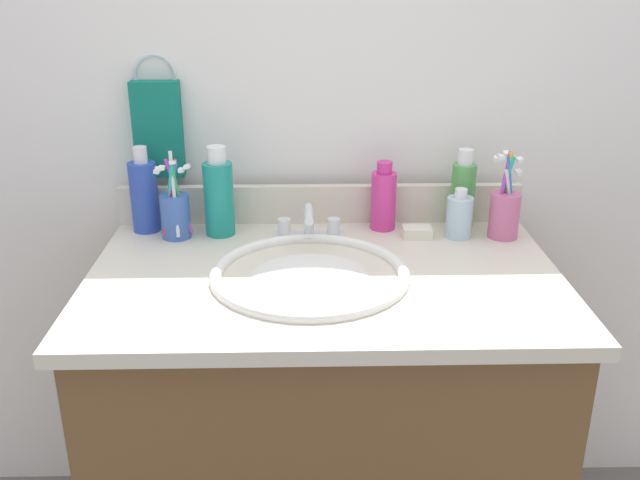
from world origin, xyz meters
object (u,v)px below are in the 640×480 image
cup_pink (504,212)px  soap_bar (417,232)px  bottle_shampoo_blue (144,195)px  cup_blue_plastic (175,213)px  hand_towel (158,130)px  faucet (309,228)px  bottle_soap_pink (383,199)px  bottle_mouthwash_teal (219,196)px  bottle_toner_green (463,193)px  bottle_gel_clear (459,216)px

cup_pink → soap_bar: bearing=179.6°
bottle_shampoo_blue → cup_blue_plastic: bearing=-31.5°
cup_pink → soap_bar: (-0.19, 0.00, -0.05)m
hand_towel → faucet: (0.34, -0.14, -0.19)m
bottle_soap_pink → soap_bar: size_ratio=2.49×
hand_towel → bottle_mouthwash_teal: 0.21m
bottle_toner_green → cup_blue_plastic: 0.66m
hand_towel → faucet: size_ratio=1.38×
bottle_shampoo_blue → faucet: bearing=-10.7°
hand_towel → bottle_soap_pink: 0.54m
bottle_toner_green → faucet: bearing=-167.3°
cup_pink → cup_blue_plastic: bearing=179.0°
bottle_soap_pink → bottle_gel_clear: bearing=-19.3°
bottle_shampoo_blue → bottle_toner_green: bottle_shampoo_blue is taller
hand_towel → faucet: bearing=-22.1°
hand_towel → cup_blue_plastic: size_ratio=1.11×
bottle_mouthwash_teal → cup_pink: bottle_mouthwash_teal is taller
hand_towel → bottle_mouthwash_teal: hand_towel is taller
bottle_toner_green → cup_pink: size_ratio=0.93×
hand_towel → cup_blue_plastic: bearing=-68.2°
faucet → bottle_mouthwash_teal: 0.22m
bottle_gel_clear → cup_pink: (0.10, -0.00, 0.01)m
faucet → cup_blue_plastic: cup_blue_plastic is taller
bottle_soap_pink → cup_blue_plastic: bearing=-174.4°
cup_blue_plastic → cup_pink: size_ratio=1.00×
hand_towel → bottle_soap_pink: (0.52, -0.07, -0.15)m
hand_towel → bottle_mouthwash_teal: (0.14, -0.10, -0.13)m
faucet → soap_bar: size_ratio=2.50×
hand_towel → cup_pink: hand_towel is taller
bottle_soap_pink → cup_pink: bearing=-12.7°
cup_blue_plastic → soap_bar: size_ratio=3.09×
bottle_soap_pink → bottle_mouthwash_teal: 0.37m
bottle_toner_green → hand_towel: bearing=175.1°
faucet → bottle_toner_green: bearing=12.7°
faucet → bottle_soap_pink: bearing=22.3°
bottle_soap_pink → bottle_toner_green: (0.18, 0.01, 0.01)m
cup_blue_plastic → soap_bar: bearing=-1.3°
bottle_mouthwash_teal → soap_bar: bearing=-4.1°
faucet → bottle_toner_green: 0.37m
bottle_shampoo_blue → cup_pink: 0.81m
bottle_mouthwash_teal → bottle_gel_clear: (0.54, -0.03, -0.04)m
bottle_soap_pink → bottle_gel_clear: (0.16, -0.06, -0.02)m
bottle_soap_pink → cup_pink: 0.27m
bottle_toner_green → soap_bar: (-0.11, -0.07, -0.07)m
hand_towel → soap_bar: 0.64m
bottle_shampoo_blue → cup_blue_plastic: size_ratio=1.00×
hand_towel → soap_bar: (0.59, -0.13, -0.21)m
bottle_mouthwash_teal → bottle_gel_clear: 0.54m
hand_towel → bottle_soap_pink: hand_towel is taller
bottle_mouthwash_teal → bottle_toner_green: bearing=3.8°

